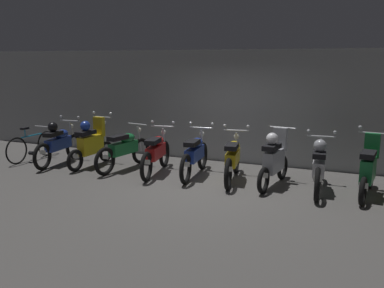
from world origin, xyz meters
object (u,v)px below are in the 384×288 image
(motorbike_slot_0, at_px, (59,143))
(motorbike_slot_1, at_px, (91,143))
(motorbike_slot_4, at_px, (195,154))
(bicycle, at_px, (32,146))
(motorbike_slot_8, at_px, (368,169))
(motorbike_slot_5, at_px, (233,158))
(motorbike_slot_7, at_px, (319,165))
(motorbike_slot_6, at_px, (274,159))
(motorbike_slot_2, at_px, (124,149))
(motorbike_slot_3, at_px, (156,152))

(motorbike_slot_0, xyz_separation_m, motorbike_slot_1, (0.89, 0.11, 0.04))
(motorbike_slot_4, height_order, bicycle, motorbike_slot_4)
(motorbike_slot_8, bearing_deg, motorbike_slot_5, 179.15)
(motorbike_slot_4, height_order, motorbike_slot_7, same)
(motorbike_slot_0, relative_size, motorbike_slot_6, 1.16)
(motorbike_slot_5, bearing_deg, motorbike_slot_2, -179.57)
(motorbike_slot_2, height_order, motorbike_slot_6, motorbike_slot_6)
(motorbike_slot_3, xyz_separation_m, bicycle, (-3.60, -0.00, -0.13))
(motorbike_slot_6, bearing_deg, motorbike_slot_0, -178.58)
(motorbike_slot_0, distance_m, motorbike_slot_1, 0.90)
(motorbike_slot_5, relative_size, motorbike_slot_8, 1.16)
(motorbike_slot_0, xyz_separation_m, bicycle, (-0.93, 0.08, -0.17))
(motorbike_slot_0, height_order, motorbike_slot_1, motorbike_slot_1)
(motorbike_slot_2, height_order, bicycle, motorbike_slot_2)
(bicycle, bearing_deg, motorbike_slot_5, 1.02)
(motorbike_slot_3, height_order, motorbike_slot_7, same)
(motorbike_slot_1, relative_size, motorbike_slot_2, 0.87)
(motorbike_slot_0, distance_m, motorbike_slot_3, 2.67)
(motorbike_slot_4, distance_m, motorbike_slot_8, 3.58)
(bicycle, bearing_deg, motorbike_slot_4, 1.82)
(motorbike_slot_0, distance_m, motorbike_slot_7, 6.24)
(motorbike_slot_0, bearing_deg, motorbike_slot_4, 3.64)
(motorbike_slot_3, height_order, motorbike_slot_4, same)
(motorbike_slot_5, height_order, bicycle, motorbike_slot_5)
(motorbike_slot_3, height_order, motorbike_slot_6, motorbike_slot_6)
(motorbike_slot_3, height_order, bicycle, motorbike_slot_3)
(motorbike_slot_5, bearing_deg, motorbike_slot_4, 176.98)
(motorbike_slot_1, xyz_separation_m, motorbike_slot_5, (3.56, 0.07, -0.08))
(motorbike_slot_4, bearing_deg, motorbike_slot_0, -176.36)
(motorbike_slot_5, relative_size, motorbike_slot_7, 0.99)
(motorbike_slot_4, distance_m, motorbike_slot_5, 0.89)
(motorbike_slot_3, xyz_separation_m, motorbike_slot_5, (1.78, 0.09, 0.00))
(motorbike_slot_1, distance_m, motorbike_slot_8, 6.25)
(motorbike_slot_2, xyz_separation_m, motorbike_slot_4, (1.78, 0.07, 0.00))
(motorbike_slot_8, xyz_separation_m, bicycle, (-8.07, -0.06, -0.17))
(motorbike_slot_2, relative_size, motorbike_slot_3, 1.00)
(motorbike_slot_2, bearing_deg, motorbike_slot_3, -4.79)
(motorbike_slot_8, bearing_deg, motorbike_slot_1, -179.77)
(motorbike_slot_2, relative_size, bicycle, 1.12)
(motorbike_slot_2, height_order, motorbike_slot_3, motorbike_slot_3)
(motorbike_slot_2, height_order, motorbike_slot_5, motorbike_slot_5)
(motorbike_slot_0, relative_size, bicycle, 1.13)
(motorbike_slot_4, relative_size, motorbike_slot_5, 1.01)
(motorbike_slot_3, xyz_separation_m, motorbike_slot_6, (2.68, 0.05, 0.07))
(motorbike_slot_0, bearing_deg, motorbike_slot_2, 5.11)
(motorbike_slot_7, bearing_deg, motorbike_slot_3, -179.82)
(motorbike_slot_4, bearing_deg, motorbike_slot_8, -1.39)
(motorbike_slot_4, distance_m, bicycle, 4.50)
(motorbike_slot_8, bearing_deg, motorbike_slot_4, 178.61)
(motorbike_slot_0, bearing_deg, motorbike_slot_8, 1.12)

